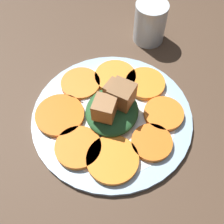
# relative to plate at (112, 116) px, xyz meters

# --- Properties ---
(table_slab) EXTENTS (1.20, 1.20, 0.02)m
(table_slab) POSITION_rel_plate_xyz_m (0.00, 0.00, -0.02)
(table_slab) COLOR #4C3828
(table_slab) RESTS_ON ground
(plate) EXTENTS (0.31, 0.31, 0.01)m
(plate) POSITION_rel_plate_xyz_m (0.00, 0.00, 0.00)
(plate) COLOR #99B7D1
(plate) RESTS_ON table_slab
(carrot_slice_0) EXTENTS (0.09, 0.09, 0.01)m
(carrot_slice_0) POSITION_rel_plate_xyz_m (0.09, 0.02, 0.01)
(carrot_slice_0) COLOR orange
(carrot_slice_0) RESTS_ON plate
(carrot_slice_1) EXTENTS (0.07, 0.07, 0.01)m
(carrot_slice_1) POSITION_rel_plate_xyz_m (0.05, 0.08, 0.01)
(carrot_slice_1) COLOR orange
(carrot_slice_1) RESTS_ON plate
(carrot_slice_2) EXTENTS (0.08, 0.08, 0.01)m
(carrot_slice_2) POSITION_rel_plate_xyz_m (-0.02, 0.10, 0.01)
(carrot_slice_2) COLOR orange
(carrot_slice_2) RESTS_ON plate
(carrot_slice_3) EXTENTS (0.08, 0.08, 0.01)m
(carrot_slice_3) POSITION_rel_plate_xyz_m (-0.09, 0.05, 0.01)
(carrot_slice_3) COLOR orange
(carrot_slice_3) RESTS_ON plate
(carrot_slice_4) EXTENTS (0.09, 0.09, 0.01)m
(carrot_slice_4) POSITION_rel_plate_xyz_m (-0.09, -0.01, 0.01)
(carrot_slice_4) COLOR orange
(carrot_slice_4) RESTS_ON plate
(carrot_slice_5) EXTENTS (0.08, 0.08, 0.01)m
(carrot_slice_5) POSITION_rel_plate_xyz_m (-0.06, -0.08, 0.01)
(carrot_slice_5) COLOR orange
(carrot_slice_5) RESTS_ON plate
(carrot_slice_6) EXTENTS (0.09, 0.09, 0.01)m
(carrot_slice_6) POSITION_rel_plate_xyz_m (0.02, -0.10, 0.01)
(carrot_slice_6) COLOR #D55F13
(carrot_slice_6) RESTS_ON plate
(carrot_slice_7) EXTENTS (0.08, 0.08, 0.01)m
(carrot_slice_7) POSITION_rel_plate_xyz_m (0.08, -0.04, 0.01)
(carrot_slice_7) COLOR orange
(carrot_slice_7) RESTS_ON plate
(center_pile) EXTENTS (0.11, 0.10, 0.07)m
(center_pile) POSITION_rel_plate_xyz_m (-0.00, 0.00, 0.03)
(center_pile) COLOR #235128
(center_pile) RESTS_ON plate
(fork) EXTENTS (0.18, 0.04, 0.00)m
(fork) POSITION_rel_plate_xyz_m (0.01, -0.06, 0.01)
(fork) COLOR silver
(fork) RESTS_ON plate
(water_glass) EXTENTS (0.07, 0.07, 0.09)m
(water_glass) POSITION_rel_plate_xyz_m (-0.24, 0.04, 0.04)
(water_glass) COLOR silver
(water_glass) RESTS_ON table_slab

